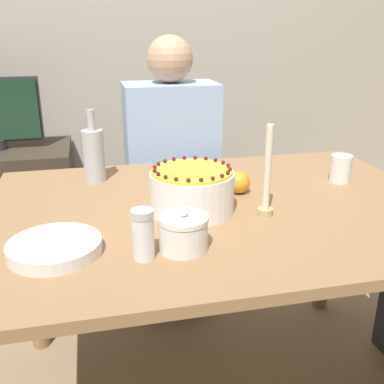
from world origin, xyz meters
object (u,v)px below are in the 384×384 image
person_man_blue_shirt (172,193)px  cake (192,191)px  bottle (94,154)px  sugar_shaker (143,234)px  sugar_bowl (183,233)px  candle (267,179)px

person_man_blue_shirt → cake: bearing=84.5°
bottle → person_man_blue_shirt: (0.34, 0.37, -0.31)m
cake → sugar_shaker: (-0.17, -0.25, -0.00)m
sugar_shaker → cake: bearing=55.4°
sugar_bowl → sugar_shaker: size_ratio=1.00×
sugar_shaker → candle: 0.42m
sugar_bowl → candle: candle is taller
sugar_shaker → person_man_blue_shirt: bearing=75.9°
bottle → cake: bearing=-52.1°
sugar_bowl → bottle: 0.61m
sugar_shaker → person_man_blue_shirt: (0.24, 0.97, -0.27)m
candle → person_man_blue_shirt: size_ratio=0.22×
candle → person_man_blue_shirt: person_man_blue_shirt is taller
cake → person_man_blue_shirt: (0.07, 0.71, -0.28)m
cake → sugar_bowl: (-0.07, -0.23, -0.02)m
cake → sugar_bowl: bearing=-107.9°
bottle → sugar_bowl: bearing=-71.2°
cake → bottle: bottle is taller
sugar_bowl → person_man_blue_shirt: bearing=81.4°
cake → candle: (0.20, -0.07, 0.04)m
sugar_bowl → person_man_blue_shirt: person_man_blue_shirt is taller
cake → person_man_blue_shirt: bearing=84.5°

